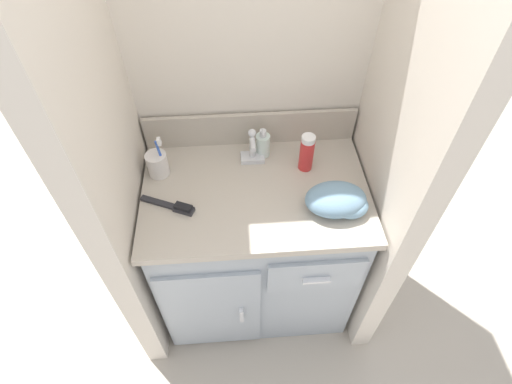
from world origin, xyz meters
TOP-DOWN VIEW (x-y plane):
  - ground_plane at (0.00, 0.00)m, footprint 6.00×6.00m
  - wall_back at (0.00, 0.32)m, footprint 1.00×0.08m
  - wall_left at (-0.46, 0.00)m, footprint 0.08×0.61m
  - wall_right at (0.46, 0.00)m, footprint 0.08×0.61m
  - vanity at (-0.00, -0.00)m, footprint 0.82×0.55m
  - backsplash at (0.00, 0.26)m, footprint 0.82×0.02m
  - sink_faucet at (0.00, 0.16)m, footprint 0.09×0.09m
  - toothbrush_cup at (-0.35, 0.11)m, footprint 0.08×0.08m
  - soap_dispenser at (0.04, 0.18)m, footprint 0.05×0.06m
  - shaving_cream_can at (0.20, 0.10)m, footprint 0.05×0.05m
  - hairbrush at (-0.28, -0.06)m, footprint 0.19×0.10m
  - hand_towel at (0.27, -0.11)m, footprint 0.21×0.15m

SIDE VIEW (x-z plane):
  - ground_plane at x=0.00m, z-range 0.00..0.00m
  - vanity at x=0.00m, z-range 0.02..0.79m
  - hairbrush at x=-0.28m, z-range 0.77..0.80m
  - hand_towel at x=0.27m, z-range 0.77..0.87m
  - toothbrush_cup at x=-0.35m, z-range 0.73..0.91m
  - sink_faucet at x=0.00m, z-range 0.75..0.89m
  - soap_dispenser at x=0.04m, z-range 0.76..0.88m
  - backsplash at x=0.00m, z-range 0.77..0.91m
  - shaving_cream_can at x=0.20m, z-range 0.77..0.92m
  - wall_back at x=0.00m, z-range 0.00..2.20m
  - wall_left at x=-0.46m, z-range 0.00..2.20m
  - wall_right at x=0.46m, z-range 0.00..2.20m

